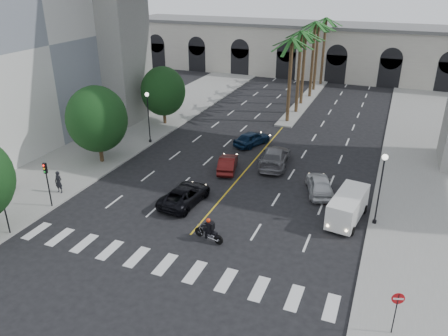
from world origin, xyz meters
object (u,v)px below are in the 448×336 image
car_d (275,157)px  pedestrian_b (11,179)px  lamp_post_right (381,184)px  traffic_signal_far (47,177)px  traffic_signal_near (3,202)px  car_a (320,184)px  lamp_post_left_far (148,113)px  car_e (252,138)px  cargo_van (348,207)px  pedestrian_a (59,182)px  do_not_enter_sign (397,305)px  car_c (185,195)px  car_b (228,163)px  motorcycle_rider (210,231)px

car_d → pedestrian_b: 22.31m
lamp_post_right → traffic_signal_far: (-22.70, -6.50, -0.71)m
traffic_signal_near → car_a: (18.19, 13.86, -1.73)m
lamp_post_left_far → car_e: (9.90, 3.41, -2.49)m
lamp_post_right → cargo_van: lamp_post_right is taller
pedestrian_a → do_not_enter_sign: size_ratio=0.70×
traffic_signal_near → car_c: 12.41m
traffic_signal_near → pedestrian_a: size_ratio=2.02×
car_b → car_c: size_ratio=0.81×
car_a → lamp_post_left_far: bearing=-32.2°
lamp_post_left_far → car_c: 13.82m
car_c → car_e: 13.56m
motorcycle_rider → pedestrian_a: pedestrian_a is taller
lamp_post_right → car_b: (-12.90, 4.69, -2.54)m
car_b → car_c: 6.86m
lamp_post_right → car_b: 13.96m
car_a → car_e: (-8.39, 8.05, -0.05)m
motorcycle_rider → cargo_van: bearing=50.9°
car_d → cargo_van: (7.44, -7.52, 0.31)m
pedestrian_a → pedestrian_b: bearing=-167.5°
cargo_van → car_e: bearing=141.6°
car_c → lamp_post_right: bearing=-167.0°
lamp_post_left_far → car_b: (9.90, -3.31, -2.54)m
car_d → pedestrian_a: 18.57m
pedestrian_b → traffic_signal_far: bearing=27.4°
car_b → pedestrian_b: bearing=20.0°
car_a → car_d: car_d is taller
car_a → pedestrian_a: size_ratio=2.54×
lamp_post_right → traffic_signal_far: 23.62m
lamp_post_right → traffic_signal_near: size_ratio=1.47×
car_c → pedestrian_b: 14.28m
car_b → car_c: car_c is taller
lamp_post_left_far → do_not_enter_sign: bearing=-36.9°
traffic_signal_near → car_d: bearing=53.2°
car_a → car_e: bearing=-61.7°
lamp_post_left_far → pedestrian_b: 14.47m
traffic_signal_near → pedestrian_a: 6.24m
car_c → pedestrian_b: (-13.88, -3.35, 0.33)m
car_d → pedestrian_b: (-18.27, -12.81, 0.20)m
lamp_post_left_far → pedestrian_a: 12.72m
traffic_signal_near → do_not_enter_sign: size_ratio=1.43×
car_b → cargo_van: size_ratio=0.82×
traffic_signal_near → pedestrian_b: (-4.91, 5.03, -1.48)m
car_e → do_not_enter_sign: (14.50, -21.74, 1.13)m
lamp_post_left_far → car_e: bearing=19.0°
do_not_enter_sign → cargo_van: bearing=92.0°
lamp_post_left_far → traffic_signal_far: size_ratio=1.47×
cargo_van → car_b: bearing=164.3°
traffic_signal_far → car_c: traffic_signal_far is taller
traffic_signal_near → pedestrian_b: bearing=134.3°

